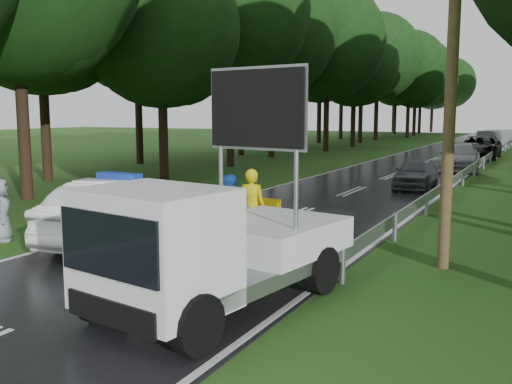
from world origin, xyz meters
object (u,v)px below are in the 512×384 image
Objects in this scene: queue_car_third at (479,148)px; officer at (251,207)px; police_sedan at (120,211)px; work_truck at (210,247)px; barrier at (233,206)px; queue_car_first at (416,173)px; civilian at (231,213)px; queue_car_second at (460,157)px; queue_car_fourth at (488,141)px.

officer is at bearing -93.26° from queue_car_third.
work_truck reaches higher than police_sedan.
barrier is 0.75m from officer.
queue_car_first is at bearing -91.38° from queue_car_third.
civilian reaches higher than queue_car_second.
queue_car_third reaches higher than barrier.
queue_car_second is (0.30, 25.19, -0.34)m from work_truck.
police_sedan reaches higher than queue_car_fourth.
civilian reaches higher than barrier.
officer reaches higher than police_sedan.
queue_car_second is at bearing -108.92° from officer.
civilian is at bearing -93.34° from queue_car_third.
officer is 0.81m from civilian.
officer is at bearing 54.49° from civilian.
officer reaches higher than queue_car_fourth.
work_truck is 1.38× the size of queue_car_first.
officer is (0.68, -0.30, 0.07)m from barrier.
queue_car_fourth is (1.78, 38.72, -0.08)m from civilian.
police_sedan is at bearing -98.47° from queue_car_fourth.
officer is 0.38× the size of queue_car_fourth.
queue_car_fourth is at bearing -106.23° from officer.
police_sedan is 39.50m from queue_car_fourth.
police_sedan is 0.96× the size of work_truck.
barrier is (-2.28, 4.73, -0.21)m from work_truck.
work_truck is at bearing -96.24° from queue_car_second.
queue_car_second is at bearing 56.05° from civilian.
queue_car_fourth is at bearing 86.17° from queue_car_first.
queue_car_third is at bearing -90.26° from queue_car_fourth.
police_sedan is 2.68× the size of officer.
work_truck reaches higher than barrier.
civilian is 30.33m from queue_car_third.
queue_car_third is (0.55, 17.25, 0.13)m from queue_car_first.
queue_car_second is 1.02× the size of queue_car_fourth.
work_truck reaches higher than queue_car_second.
work_truck reaches higher than civilian.
queue_car_third is (2.58, 29.16, -0.08)m from barrier.
civilian is 0.32× the size of queue_car_third.
queue_car_first is 0.68× the size of queue_car_third.
civilian is at bearing -94.36° from queue_car_fourth.
police_sedan is at bearing -110.75° from queue_car_first.
work_truck is 16.65m from queue_car_first.
queue_car_fourth is (0.09, 42.35, -0.25)m from work_truck.
queue_car_third is (1.90, 29.46, -0.16)m from officer.
work_truck reaches higher than officer.
police_sedan is 1.00× the size of queue_car_second.
queue_car_first is (1.45, 13.01, -0.25)m from civilian.
queue_car_third is (2.00, 30.26, -0.12)m from civilian.
work_truck is at bearing -93.67° from civilian.
police_sedan is at bearing -107.94° from queue_car_second.
queue_car_third is 1.12× the size of queue_car_fourth.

